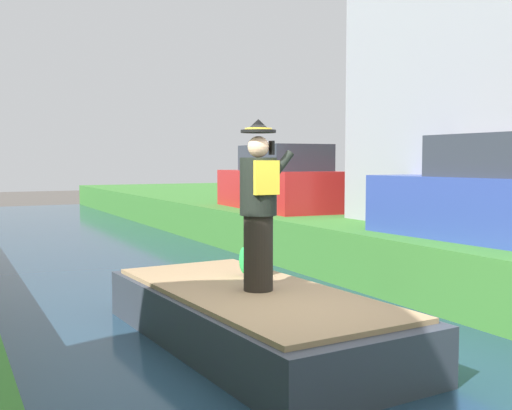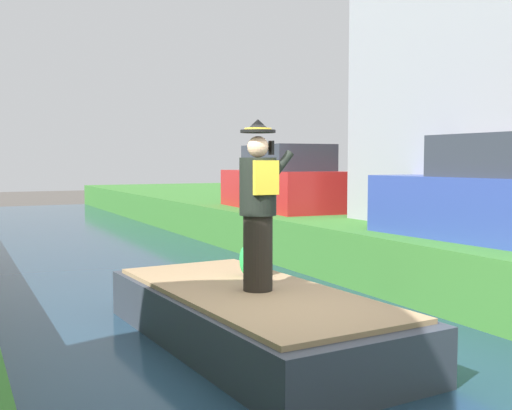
% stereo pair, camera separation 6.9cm
% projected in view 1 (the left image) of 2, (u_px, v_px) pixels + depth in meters
% --- Properties ---
extents(ground_plane, '(80.00, 80.00, 0.00)m').
position_uv_depth(ground_plane, '(281.00, 371.00, 6.17)').
color(ground_plane, '#4C4742').
extents(canal_water, '(5.34, 48.00, 0.10)m').
position_uv_depth(canal_water, '(281.00, 366.00, 6.16)').
color(canal_water, '#1E384C').
rests_on(canal_water, ground).
extents(boat, '(2.06, 4.31, 0.61)m').
position_uv_depth(boat, '(251.00, 317.00, 6.74)').
color(boat, '#333842').
rests_on(boat, canal_water).
extents(person_pirate, '(0.61, 0.42, 1.85)m').
position_uv_depth(person_pirate, '(259.00, 205.00, 6.59)').
color(person_pirate, black).
rests_on(person_pirate, boat).
extents(parrot_plush, '(0.36, 0.34, 0.57)m').
position_uv_depth(parrot_plush, '(254.00, 256.00, 7.49)').
color(parrot_plush, blue).
rests_on(parrot_plush, boat).
extents(parked_car_blue, '(1.98, 4.11, 1.50)m').
position_uv_depth(parked_car_blue, '(509.00, 196.00, 8.62)').
color(parked_car_blue, '#2D4293').
rests_on(parked_car_blue, grass_bank_far).
extents(parked_car_red, '(1.94, 4.10, 1.50)m').
position_uv_depth(parked_car_red, '(281.00, 182.00, 14.44)').
color(parked_car_red, red).
rests_on(parked_car_red, grass_bank_far).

